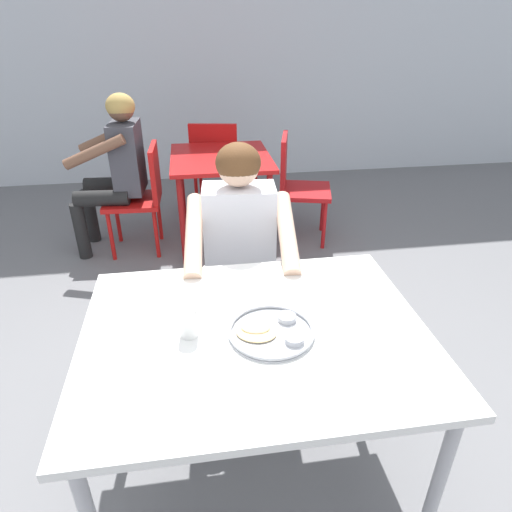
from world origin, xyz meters
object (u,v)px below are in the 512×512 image
object	(u,v)px
thali_tray	(271,331)
chair_red_far	(215,163)
chair_red_right	(296,182)
table_background_red	(221,168)
patron_background	(116,161)
drinking_cup	(188,321)
diner_foreground	(240,251)
table_foreground	(255,347)
chair_foreground	(239,269)
chair_red_left	(142,193)

from	to	relation	value
thali_tray	chair_red_far	bearing A→B (deg)	90.16
chair_red_right	chair_red_far	distance (m)	0.85
thali_tray	table_background_red	size ratio (longest dim) A/B	0.35
chair_red_right	patron_background	world-z (taller)	patron_background
chair_red_far	patron_background	world-z (taller)	patron_background
chair_red_far	chair_red_right	bearing A→B (deg)	-43.84
drinking_cup	diner_foreground	xyz separation A→B (m)	(0.25, 0.64, -0.09)
table_foreground	table_background_red	distance (m)	2.20
chair_red_far	diner_foreground	bearing A→B (deg)	-90.48
chair_red_right	patron_background	size ratio (longest dim) A/B	0.72
drinking_cup	diner_foreground	distance (m)	0.69
chair_foreground	chair_red_far	bearing A→B (deg)	89.89
chair_red_far	drinking_cup	bearing A→B (deg)	-95.51
chair_red_left	patron_background	distance (m)	0.30
table_foreground	drinking_cup	distance (m)	0.26
drinking_cup	chair_red_right	world-z (taller)	chair_red_right
diner_foreground	chair_red_far	size ratio (longest dim) A/B	1.37
drinking_cup	chair_red_right	xyz separation A→B (m)	(0.88, 2.16, -0.31)
chair_foreground	chair_red_far	xyz separation A→B (m)	(0.00, 1.90, 0.02)
chair_red_left	diner_foreground	bearing A→B (deg)	-68.60
thali_tray	patron_background	xyz separation A→B (m)	(-0.79, 2.23, -0.04)
drinking_cup	patron_background	bearing A→B (deg)	103.16
thali_tray	drinking_cup	distance (m)	0.28
chair_red_left	patron_background	size ratio (longest dim) A/B	0.69
patron_background	table_background_red	bearing A→B (deg)	-0.47
chair_foreground	chair_red_far	distance (m)	1.90
chair_red_left	patron_background	xyz separation A→B (m)	(-0.17, 0.05, 0.24)
table_foreground	patron_background	size ratio (longest dim) A/B	0.96
drinking_cup	chair_red_right	distance (m)	2.36
drinking_cup	chair_foreground	bearing A→B (deg)	73.04
table_background_red	chair_red_far	xyz separation A→B (m)	(-0.01, 0.56, -0.13)
chair_red_far	patron_background	xyz separation A→B (m)	(-0.78, -0.56, 0.21)
patron_background	table_foreground	bearing A→B (deg)	-71.56
table_foreground	thali_tray	bearing A→B (deg)	-27.44
chair_red_left	chair_foreground	bearing A→B (deg)	-64.85
table_foreground	thali_tray	xyz separation A→B (m)	(0.05, -0.03, 0.08)
patron_background	chair_foreground	bearing A→B (deg)	-59.90
thali_tray	chair_red_right	distance (m)	2.30
drinking_cup	patron_background	size ratio (longest dim) A/B	0.09
thali_tray	chair_red_far	size ratio (longest dim) A/B	0.33
diner_foreground	chair_red_right	xyz separation A→B (m)	(0.63, 1.53, -0.22)
table_foreground	diner_foreground	bearing A→B (deg)	87.74
chair_foreground	chair_red_right	bearing A→B (deg)	64.64
chair_red_far	thali_tray	bearing A→B (deg)	-89.84
table_foreground	diner_foreground	world-z (taller)	diner_foreground
drinking_cup	table_foreground	bearing A→B (deg)	-2.61
drinking_cup	patron_background	xyz separation A→B (m)	(-0.51, 2.20, -0.09)
table_background_red	chair_red_right	xyz separation A→B (m)	(0.60, -0.03, -0.14)
diner_foreground	patron_background	world-z (taller)	patron_background
diner_foreground	patron_background	bearing A→B (deg)	116.06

